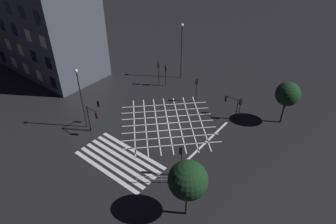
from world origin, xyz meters
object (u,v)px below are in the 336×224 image
traffic_light_nw_cross (158,69)px  traffic_light_sw_main (93,116)px  traffic_light_nw_main (166,71)px  traffic_light_median_north (196,86)px  traffic_light_ne_cross (240,105)px  street_tree_near (288,94)px  street_tree_far (188,180)px  traffic_light_ne_main (230,102)px  traffic_light_sw_cross (94,109)px  traffic_light_se_main (181,156)px  street_lamp_east (80,92)px  street_lamp_west (182,41)px

traffic_light_nw_cross → traffic_light_sw_main: 14.99m
traffic_light_nw_main → traffic_light_median_north: traffic_light_median_north is taller
traffic_light_ne_cross → street_tree_near: (4.89, 3.15, 2.03)m
traffic_light_nw_main → street_tree_far: bearing=-46.7°
traffic_light_ne_cross → traffic_light_median_north: size_ratio=0.88×
traffic_light_ne_main → traffic_light_sw_cross: 18.37m
traffic_light_ne_main → traffic_light_ne_cross: (1.46, 0.04, 0.15)m
traffic_light_ne_main → traffic_light_sw_main: 18.43m
traffic_light_se_main → traffic_light_nw_cross: bearing=-43.3°
traffic_light_sw_cross → street_lamp_east: (-0.97, -0.94, 2.66)m
traffic_light_se_main → street_tree_near: size_ratio=0.68×
traffic_light_sw_cross → street_lamp_west: street_lamp_west is taller
street_lamp_west → street_tree_far: bearing=-52.5°
street_lamp_east → street_tree_far: (18.53, -2.88, -0.78)m
traffic_light_nw_cross → traffic_light_ne_cross: 14.81m
traffic_light_se_main → street_tree_near: (4.96, 16.56, 1.54)m
traffic_light_median_north → street_lamp_west: (-6.37, 4.89, 3.84)m
street_lamp_west → traffic_light_se_main: bearing=-53.7°
street_lamp_east → traffic_light_se_main: bearing=2.9°
traffic_light_median_north → street_tree_near: bearing=104.3°
street_lamp_east → street_lamp_west: size_ratio=0.91×
traffic_light_nw_cross → street_lamp_east: 14.87m
traffic_light_nw_cross → street_lamp_west: (1.23, 4.47, 3.64)m
street_lamp_east → street_tree_far: bearing=-8.8°
street_lamp_west → traffic_light_nw_cross: bearing=-105.4°
traffic_light_se_main → street_tree_far: size_ratio=0.64×
street_lamp_west → street_tree_near: 18.66m
traffic_light_se_main → street_tree_far: bearing=133.0°
traffic_light_sw_cross → street_tree_near: (19.11, 16.40, 1.69)m
traffic_light_ne_cross → traffic_light_median_north: 7.19m
traffic_light_median_north → street_lamp_east: bearing=-29.3°
traffic_light_sw_main → traffic_light_median_north: bearing=68.1°
traffic_light_nw_cross → traffic_light_nw_main: size_ratio=1.12×
traffic_light_nw_cross → traffic_light_median_north: bearing=86.9°
traffic_light_ne_cross → traffic_light_sw_cross: traffic_light_sw_cross is taller
traffic_light_ne_cross → traffic_light_sw_cross: (-14.21, -13.25, 0.34)m
traffic_light_sw_cross → traffic_light_sw_main: 1.68m
traffic_light_ne_cross → traffic_light_sw_main: 19.40m
traffic_light_median_north → traffic_light_sw_main: (-5.80, -14.47, 0.05)m
traffic_light_ne_cross → street_lamp_west: bearing=-110.1°
traffic_light_median_north → traffic_light_sw_cross: size_ratio=1.02×
traffic_light_median_north → traffic_light_sw_cross: 15.05m
traffic_light_ne_main → street_lamp_west: bearing=-22.4°
traffic_light_sw_cross → traffic_light_ne_main: bearing=-44.0°
traffic_light_sw_cross → street_tree_far: (17.56, -3.82, 1.87)m
traffic_light_sw_main → street_lamp_east: size_ratio=0.46×
traffic_light_median_north → street_lamp_west: 8.90m
traffic_light_nw_cross → traffic_light_median_north: 7.62m
traffic_light_sw_main → street_tree_near: (17.88, 17.55, 1.64)m
traffic_light_ne_main → traffic_light_sw_main: bearing=51.3°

